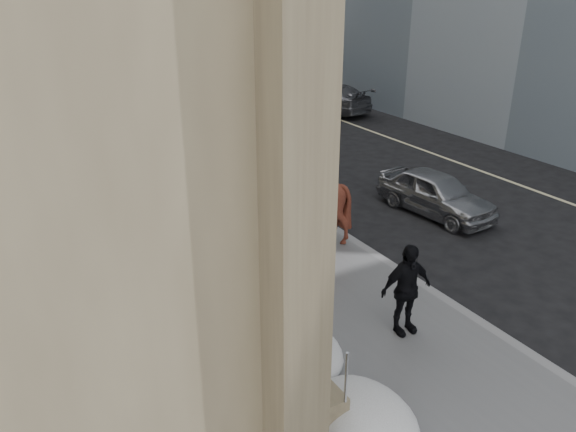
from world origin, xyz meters
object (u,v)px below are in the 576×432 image
at_px(mounted_horse_right, 302,198).
at_px(car_silver, 436,193).
at_px(mounted_horse_left, 209,203).
at_px(car_grey, 328,98).
at_px(pedestrian, 406,289).

distance_m(mounted_horse_right, car_silver, 4.74).
relative_size(mounted_horse_left, car_grey, 0.53).
distance_m(mounted_horse_left, car_grey, 16.91).
bearing_deg(car_silver, pedestrian, -144.08).
xyz_separation_m(mounted_horse_left, pedestrian, (1.77, -5.88, -0.15)).
bearing_deg(mounted_horse_left, car_grey, -136.39).
bearing_deg(mounted_horse_right, pedestrian, 74.09).
xyz_separation_m(mounted_horse_left, mounted_horse_right, (2.20, -1.16, 0.09)).
bearing_deg(mounted_horse_left, car_silver, 166.70).
distance_m(mounted_horse_right, car_grey, 16.38).
xyz_separation_m(pedestrian, car_grey, (10.05, 17.95, -0.34)).
height_order(mounted_horse_right, pedestrian, mounted_horse_right).
bearing_deg(pedestrian, car_silver, 46.27).
distance_m(mounted_horse_left, pedestrian, 6.14).
bearing_deg(car_grey, car_silver, 59.12).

